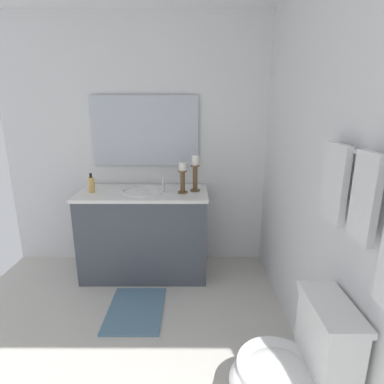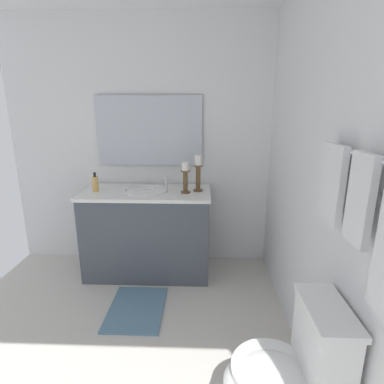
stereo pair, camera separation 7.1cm
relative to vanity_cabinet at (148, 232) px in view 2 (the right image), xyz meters
name	(u,v)px [view 2 (the right image)]	position (x,y,z in m)	size (l,w,h in m)	color
floor	(101,373)	(1.25, -0.09, -0.43)	(3.15, 2.62, 0.02)	beige
wall_back	(339,184)	(1.25, 1.22, 0.81)	(3.15, 0.04, 2.45)	white
wall_left	(141,145)	(-0.32, -0.09, 0.81)	(0.04, 2.62, 2.45)	white
vanity_cabinet	(148,232)	(0.00, 0.00, 0.00)	(0.58, 1.21, 0.83)	#474C56
sink_basin	(147,195)	(0.00, 0.00, 0.38)	(0.40, 0.40, 0.24)	white
mirror	(149,131)	(-0.28, 0.00, 0.95)	(0.02, 1.04, 0.67)	silver
candle_holder_tall	(198,172)	(-0.02, 0.49, 0.60)	(0.09, 0.09, 0.34)	brown
candle_holder_short	(185,177)	(0.04, 0.37, 0.57)	(0.09, 0.09, 0.28)	brown
soap_bottle	(95,184)	(0.03, -0.47, 0.49)	(0.06, 0.06, 0.18)	#E5B259
toilet	(286,376)	(1.59, 0.93, -0.05)	(0.39, 0.54, 0.75)	white
towel_bar	(371,158)	(1.63, 1.16, 1.00)	(0.02, 0.02, 0.82)	silver
towel_near_vanity	(332,184)	(1.36, 1.14, 0.83)	(0.23, 0.03, 0.37)	white
towel_center	(360,200)	(1.63, 1.14, 0.84)	(0.16, 0.03, 0.36)	white
bath_mat	(137,309)	(0.62, 0.00, -0.41)	(0.60, 0.44, 0.02)	slate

